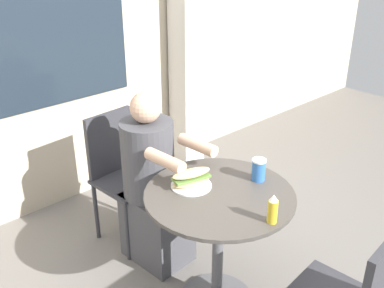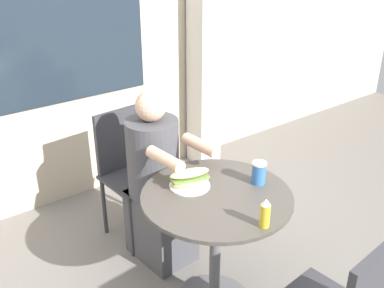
% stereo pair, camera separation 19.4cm
% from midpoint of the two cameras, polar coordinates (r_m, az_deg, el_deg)
% --- Properties ---
extents(storefront_wall, '(8.00, 0.09, 2.80)m').
position_cam_midpoint_polar(storefront_wall, '(3.30, -13.38, 15.98)').
color(storefront_wall, '#B7A88E').
rests_on(storefront_wall, ground_plane).
extents(lattice_pillar, '(0.22, 0.22, 2.40)m').
position_cam_midpoint_polar(lattice_pillar, '(3.74, 3.19, 14.57)').
color(lattice_pillar, beige).
rests_on(lattice_pillar, ground_plane).
extents(cafe_table, '(0.76, 0.76, 0.72)m').
position_cam_midpoint_polar(cafe_table, '(2.37, 5.43, -10.33)').
color(cafe_table, '#47423D').
rests_on(cafe_table, ground_plane).
extents(diner_chair, '(0.41, 0.41, 0.87)m').
position_cam_midpoint_polar(diner_chair, '(2.99, -6.34, -2.40)').
color(diner_chair, '#333338').
rests_on(diner_chair, ground_plane).
extents(seated_diner, '(0.35, 0.58, 1.10)m').
position_cam_midpoint_polar(seated_diner, '(2.75, -2.39, -5.81)').
color(seated_diner, '#424247').
rests_on(seated_diner, ground_plane).
extents(sandwich_on_plate, '(0.22, 0.21, 0.09)m').
position_cam_midpoint_polar(sandwich_on_plate, '(2.30, 2.12, -4.52)').
color(sandwich_on_plate, white).
rests_on(sandwich_on_plate, cafe_table).
extents(drink_cup, '(0.08, 0.08, 0.12)m').
position_cam_midpoint_polar(drink_cup, '(2.36, 10.83, -3.65)').
color(drink_cup, '#336BB7').
rests_on(drink_cup, cafe_table).
extents(condiment_bottle, '(0.05, 0.05, 0.14)m').
position_cam_midpoint_polar(condiment_bottle, '(2.03, 11.93, -8.69)').
color(condiment_bottle, gold).
rests_on(condiment_bottle, cafe_table).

